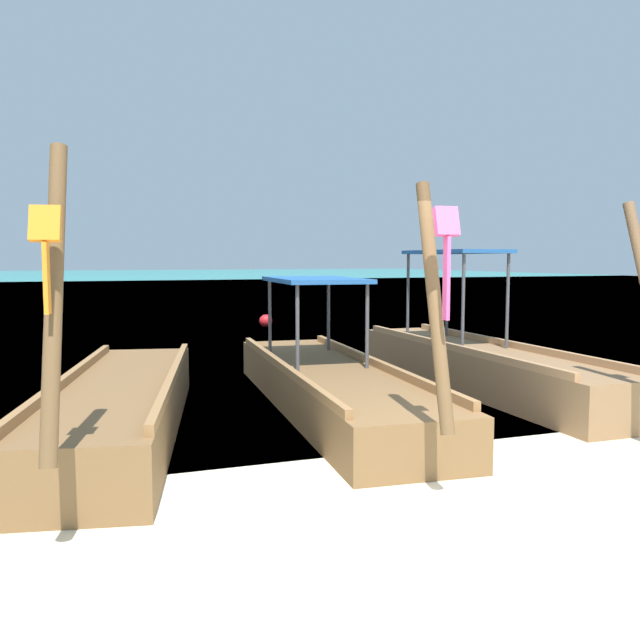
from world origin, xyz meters
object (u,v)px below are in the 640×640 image
object	(u,v)px
longtail_boat_orange_ribbon	(121,407)
longtail_boat_red_ribbon	(479,364)
longtail_boat_pink_ribbon	(329,384)
mooring_buoy_near	(266,321)

from	to	relation	value
longtail_boat_orange_ribbon	longtail_boat_red_ribbon	distance (m)	5.45
longtail_boat_orange_ribbon	longtail_boat_red_ribbon	xyz separation A→B (m)	(5.36, 0.99, 0.05)
longtail_boat_pink_ribbon	mooring_buoy_near	size ratio (longest dim) A/B	17.69
longtail_boat_orange_ribbon	longtail_boat_pink_ribbon	distance (m)	2.74
longtail_boat_orange_ribbon	mooring_buoy_near	distance (m)	11.89
longtail_boat_orange_ribbon	longtail_boat_pink_ribbon	world-z (taller)	longtail_boat_orange_ribbon
longtail_boat_orange_ribbon	mooring_buoy_near	bearing A→B (deg)	67.05
longtail_boat_red_ribbon	mooring_buoy_near	distance (m)	9.99
longtail_boat_red_ribbon	mooring_buoy_near	xyz separation A→B (m)	(-0.72, 9.96, -0.19)
longtail_boat_pink_ribbon	mooring_buoy_near	xyz separation A→B (m)	(1.94, 10.48, -0.14)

